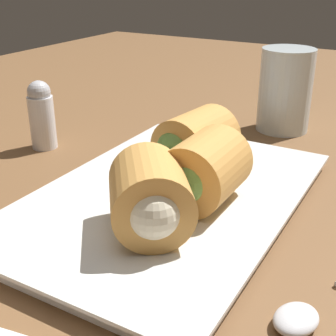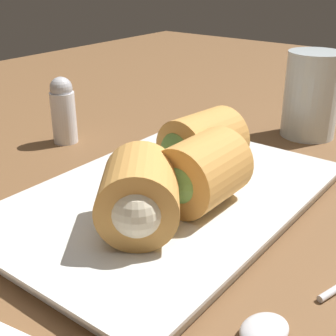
% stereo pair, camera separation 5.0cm
% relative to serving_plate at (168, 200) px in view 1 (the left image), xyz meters
% --- Properties ---
extents(table_surface, '(1.80, 1.40, 0.02)m').
position_rel_serving_plate_xyz_m(table_surface, '(0.00, -0.00, -0.02)').
color(table_surface, brown).
rests_on(table_surface, ground).
extents(serving_plate, '(0.32, 0.21, 0.01)m').
position_rel_serving_plate_xyz_m(serving_plate, '(0.00, 0.00, 0.00)').
color(serving_plate, silver).
rests_on(serving_plate, table_surface).
extents(roll_front_left, '(0.08, 0.07, 0.06)m').
position_rel_serving_plate_xyz_m(roll_front_left, '(0.05, 0.01, 0.04)').
color(roll_front_left, '#D19347').
rests_on(roll_front_left, serving_plate).
extents(roll_front_right, '(0.09, 0.09, 0.06)m').
position_rel_serving_plate_xyz_m(roll_front_right, '(-0.07, -0.02, 0.04)').
color(roll_front_right, '#D19347').
rests_on(roll_front_right, serving_plate).
extents(roll_back_left, '(0.08, 0.06, 0.06)m').
position_rel_serving_plate_xyz_m(roll_back_left, '(-0.00, -0.03, 0.04)').
color(roll_back_left, '#D19347').
rests_on(roll_back_left, serving_plate).
extents(spoon, '(0.18, 0.07, 0.01)m').
position_rel_serving_plate_xyz_m(spoon, '(-0.07, -0.15, -0.00)').
color(spoon, silver).
rests_on(spoon, table_surface).
extents(drinking_glass, '(0.07, 0.07, 0.11)m').
position_rel_serving_plate_xyz_m(drinking_glass, '(0.26, -0.02, 0.04)').
color(drinking_glass, silver).
rests_on(drinking_glass, table_surface).
extents(salt_shaker, '(0.03, 0.03, 0.08)m').
position_rel_serving_plate_xyz_m(salt_shaker, '(0.06, 0.20, 0.03)').
color(salt_shaker, silver).
rests_on(salt_shaker, table_surface).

